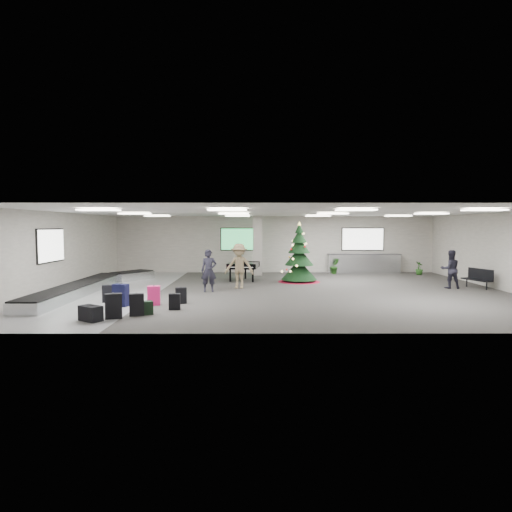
{
  "coord_description": "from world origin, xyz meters",
  "views": [
    {
      "loc": [
        -1.15,
        -17.34,
        2.64
      ],
      "look_at": [
        -1.1,
        1.0,
        1.35
      ],
      "focal_mm": 30.0,
      "sensor_mm": 36.0,
      "label": 1
    }
  ],
  "objects_px": {
    "traveler_b": "(239,266)",
    "traveler_bench": "(450,269)",
    "service_counter": "(364,263)",
    "pink_suitcase": "(154,296)",
    "potted_plant_right": "(419,268)",
    "christmas_tree": "(299,261)",
    "grand_piano": "(243,266)",
    "traveler_a": "(209,271)",
    "baggage_carousel": "(90,286)",
    "bench": "(479,277)",
    "potted_plant_left": "(335,266)"
  },
  "relations": [
    {
      "from": "traveler_b",
      "to": "traveler_bench",
      "type": "bearing_deg",
      "value": 8.51
    },
    {
      "from": "grand_piano",
      "to": "baggage_carousel",
      "type": "bearing_deg",
      "value": -143.67
    },
    {
      "from": "traveler_b",
      "to": "bench",
      "type": "bearing_deg",
      "value": 8.6
    },
    {
      "from": "bench",
      "to": "traveler_bench",
      "type": "relative_size",
      "value": 0.85
    },
    {
      "from": "grand_piano",
      "to": "potted_plant_left",
      "type": "xyz_separation_m",
      "value": [
        4.99,
        2.83,
        -0.3
      ]
    },
    {
      "from": "traveler_a",
      "to": "bench",
      "type": "bearing_deg",
      "value": -2.52
    },
    {
      "from": "service_counter",
      "to": "christmas_tree",
      "type": "height_order",
      "value": "christmas_tree"
    },
    {
      "from": "pink_suitcase",
      "to": "traveler_b",
      "type": "bearing_deg",
      "value": 47.24
    },
    {
      "from": "pink_suitcase",
      "to": "potted_plant_right",
      "type": "height_order",
      "value": "potted_plant_right"
    },
    {
      "from": "baggage_carousel",
      "to": "potted_plant_left",
      "type": "bearing_deg",
      "value": 29.23
    },
    {
      "from": "pink_suitcase",
      "to": "bench",
      "type": "xyz_separation_m",
      "value": [
        12.88,
        3.83,
        0.15
      ]
    },
    {
      "from": "baggage_carousel",
      "to": "service_counter",
      "type": "distance_m",
      "value": 14.5
    },
    {
      "from": "baggage_carousel",
      "to": "traveler_bench",
      "type": "xyz_separation_m",
      "value": [
        14.98,
        0.72,
        0.6
      ]
    },
    {
      "from": "potted_plant_right",
      "to": "baggage_carousel",
      "type": "bearing_deg",
      "value": -159.62
    },
    {
      "from": "grand_piano",
      "to": "traveler_a",
      "type": "relative_size",
      "value": 1.14
    },
    {
      "from": "grand_piano",
      "to": "bench",
      "type": "bearing_deg",
      "value": -7.51
    },
    {
      "from": "service_counter",
      "to": "grand_piano",
      "type": "distance_m",
      "value": 7.49
    },
    {
      "from": "traveler_a",
      "to": "traveler_bench",
      "type": "bearing_deg",
      "value": -1.98
    },
    {
      "from": "christmas_tree",
      "to": "traveler_b",
      "type": "xyz_separation_m",
      "value": [
        -2.76,
        -2.11,
        -0.03
      ]
    },
    {
      "from": "grand_piano",
      "to": "potted_plant_right",
      "type": "relative_size",
      "value": 2.7
    },
    {
      "from": "potted_plant_left",
      "to": "potted_plant_right",
      "type": "distance_m",
      "value": 4.52
    },
    {
      "from": "traveler_a",
      "to": "traveler_b",
      "type": "bearing_deg",
      "value": 33.46
    },
    {
      "from": "traveler_bench",
      "to": "bench",
      "type": "bearing_deg",
      "value": -175.48
    },
    {
      "from": "christmas_tree",
      "to": "grand_piano",
      "type": "relative_size",
      "value": 1.48
    },
    {
      "from": "traveler_a",
      "to": "potted_plant_right",
      "type": "relative_size",
      "value": 2.37
    },
    {
      "from": "service_counter",
      "to": "pink_suitcase",
      "type": "bearing_deg",
      "value": -134.05
    },
    {
      "from": "baggage_carousel",
      "to": "pink_suitcase",
      "type": "distance_m",
      "value": 4.55
    },
    {
      "from": "bench",
      "to": "traveler_a",
      "type": "height_order",
      "value": "traveler_a"
    },
    {
      "from": "pink_suitcase",
      "to": "christmas_tree",
      "type": "xyz_separation_m",
      "value": [
        5.47,
        6.01,
        0.66
      ]
    },
    {
      "from": "traveler_b",
      "to": "potted_plant_right",
      "type": "xyz_separation_m",
      "value": [
        9.6,
        5.02,
        -0.59
      ]
    },
    {
      "from": "potted_plant_right",
      "to": "potted_plant_left",
      "type": "bearing_deg",
      "value": 174.71
    },
    {
      "from": "pink_suitcase",
      "to": "christmas_tree",
      "type": "relative_size",
      "value": 0.23
    },
    {
      "from": "grand_piano",
      "to": "traveler_b",
      "type": "xyz_separation_m",
      "value": [
        -0.11,
        -2.61,
        0.22
      ]
    },
    {
      "from": "service_counter",
      "to": "traveler_bench",
      "type": "distance_m",
      "value": 6.39
    },
    {
      "from": "service_counter",
      "to": "pink_suitcase",
      "type": "height_order",
      "value": "service_counter"
    },
    {
      "from": "service_counter",
      "to": "potted_plant_left",
      "type": "distance_m",
      "value": 1.79
    },
    {
      "from": "baggage_carousel",
      "to": "bench",
      "type": "height_order",
      "value": "bench"
    },
    {
      "from": "bench",
      "to": "potted_plant_right",
      "type": "xyz_separation_m",
      "value": [
        -0.57,
        5.08,
        -0.11
      ]
    },
    {
      "from": "potted_plant_left",
      "to": "service_counter",
      "type": "bearing_deg",
      "value": 16.49
    },
    {
      "from": "traveler_a",
      "to": "christmas_tree",
      "type": "bearing_deg",
      "value": 31.09
    },
    {
      "from": "service_counter",
      "to": "pink_suitcase",
      "type": "xyz_separation_m",
      "value": [
        -9.52,
        -9.84,
        -0.22
      ]
    },
    {
      "from": "traveler_bench",
      "to": "grand_piano",
      "type": "bearing_deg",
      "value": -12.61
    },
    {
      "from": "pink_suitcase",
      "to": "service_counter",
      "type": "bearing_deg",
      "value": 37.99
    },
    {
      "from": "pink_suitcase",
      "to": "traveler_b",
      "type": "distance_m",
      "value": 4.79
    },
    {
      "from": "traveler_a",
      "to": "grand_piano",
      "type": "bearing_deg",
      "value": 63.15
    },
    {
      "from": "service_counter",
      "to": "christmas_tree",
      "type": "distance_m",
      "value": 5.59
    },
    {
      "from": "bench",
      "to": "traveler_a",
      "type": "relative_size",
      "value": 0.81
    },
    {
      "from": "traveler_bench",
      "to": "potted_plant_left",
      "type": "bearing_deg",
      "value": -50.77
    },
    {
      "from": "pink_suitcase",
      "to": "potted_plant_left",
      "type": "relative_size",
      "value": 0.77
    },
    {
      "from": "traveler_b",
      "to": "traveler_bench",
      "type": "distance_m",
      "value": 8.95
    }
  ]
}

